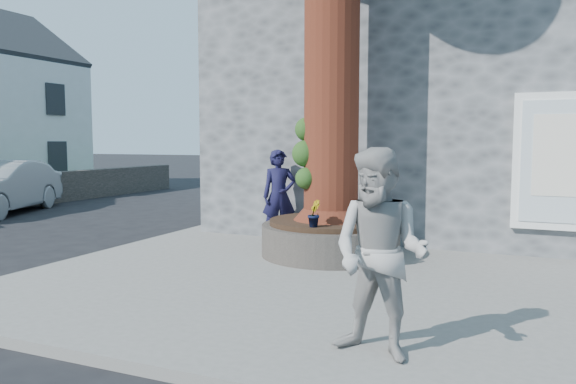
% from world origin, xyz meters
% --- Properties ---
extents(ground, '(120.00, 120.00, 0.00)m').
position_xyz_m(ground, '(0.00, 0.00, 0.00)').
color(ground, black).
rests_on(ground, ground).
extents(pavement, '(9.00, 8.00, 0.12)m').
position_xyz_m(pavement, '(1.50, 1.00, 0.06)').
color(pavement, slate).
rests_on(pavement, ground).
extents(yellow_line, '(0.10, 30.00, 0.01)m').
position_xyz_m(yellow_line, '(-3.05, 1.00, 0.00)').
color(yellow_line, yellow).
rests_on(yellow_line, ground).
extents(stone_shop, '(10.30, 8.30, 6.30)m').
position_xyz_m(stone_shop, '(2.50, 7.20, 3.16)').
color(stone_shop, '#4A4C4F').
rests_on(stone_shop, ground).
extents(planter, '(2.30, 2.30, 0.60)m').
position_xyz_m(planter, '(0.80, 2.00, 0.41)').
color(planter, black).
rests_on(planter, pavement).
extents(man, '(0.76, 0.71, 1.75)m').
position_xyz_m(man, '(-0.49, 2.77, 0.99)').
color(man, '#131233').
rests_on(man, pavement).
extents(woman, '(1.02, 0.87, 1.86)m').
position_xyz_m(woman, '(2.65, -2.03, 1.05)').
color(woman, '#A29E9B').
rests_on(woman, pavement).
extents(shopping_bag, '(0.23, 0.18, 0.28)m').
position_xyz_m(shopping_bag, '(-0.30, 2.69, 0.26)').
color(shopping_bag, white).
rests_on(shopping_bag, pavement).
extents(plant_a, '(0.21, 0.19, 0.33)m').
position_xyz_m(plant_a, '(1.65, 1.15, 0.88)').
color(plant_a, gray).
rests_on(plant_a, planter).
extents(plant_b, '(0.28, 0.28, 0.41)m').
position_xyz_m(plant_b, '(0.82, 1.15, 0.93)').
color(plant_b, gray).
rests_on(plant_b, planter).
extents(plant_c, '(0.19, 0.19, 0.30)m').
position_xyz_m(plant_c, '(1.65, 1.15, 0.87)').
color(plant_c, gray).
rests_on(plant_c, planter).
extents(plant_d, '(0.35, 0.37, 0.32)m').
position_xyz_m(plant_d, '(0.64, 2.85, 0.88)').
color(plant_d, gray).
rests_on(plant_d, planter).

